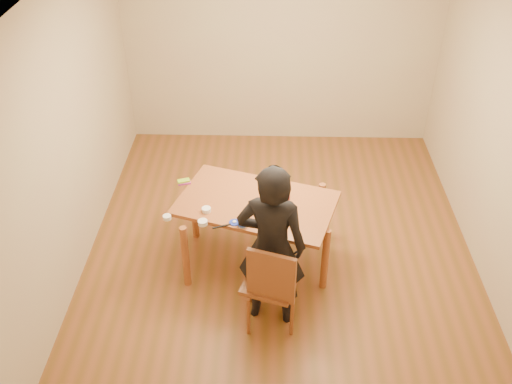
{
  "coord_description": "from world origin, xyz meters",
  "views": [
    {
      "loc": [
        -0.13,
        -4.65,
        4.02
      ],
      "look_at": [
        -0.25,
        -0.33,
        0.9
      ],
      "focal_mm": 40.0,
      "sensor_mm": 36.0,
      "label": 1
    }
  ],
  "objects_px": {
    "cake": "(276,193)",
    "dining_chair": "(271,282)",
    "dining_table": "(256,203)",
    "cake_plate": "(276,196)",
    "person": "(271,247)"
  },
  "relations": [
    {
      "from": "cake_plate",
      "to": "person",
      "type": "height_order",
      "value": "person"
    },
    {
      "from": "dining_table",
      "to": "dining_chair",
      "type": "xyz_separation_m",
      "value": [
        0.15,
        -0.78,
        -0.28
      ]
    },
    {
      "from": "cake",
      "to": "person",
      "type": "relative_size",
      "value": 0.13
    },
    {
      "from": "person",
      "to": "dining_table",
      "type": "bearing_deg",
      "value": -69.32
    },
    {
      "from": "person",
      "to": "dining_chair",
      "type": "bearing_deg",
      "value": 99.07
    },
    {
      "from": "dining_table",
      "to": "cake_plate",
      "type": "bearing_deg",
      "value": 40.12
    },
    {
      "from": "dining_table",
      "to": "person",
      "type": "height_order",
      "value": "person"
    },
    {
      "from": "dining_chair",
      "to": "cake_plate",
      "type": "distance_m",
      "value": 0.91
    },
    {
      "from": "cake",
      "to": "dining_table",
      "type": "bearing_deg",
      "value": -157.5
    },
    {
      "from": "cake",
      "to": "dining_chair",
      "type": "bearing_deg",
      "value": -92.45
    },
    {
      "from": "dining_chair",
      "to": "person",
      "type": "bearing_deg",
      "value": 107.63
    },
    {
      "from": "dining_table",
      "to": "cake",
      "type": "xyz_separation_m",
      "value": [
        0.19,
        0.08,
        0.07
      ]
    },
    {
      "from": "dining_table",
      "to": "cake_plate",
      "type": "relative_size",
      "value": 5.31
    },
    {
      "from": "dining_table",
      "to": "cake_plate",
      "type": "xyz_separation_m",
      "value": [
        0.19,
        0.08,
        0.03
      ]
    },
    {
      "from": "dining_chair",
      "to": "dining_table",
      "type": "bearing_deg",
      "value": 118.58
    }
  ]
}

